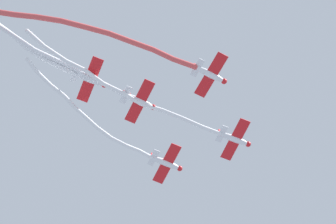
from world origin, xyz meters
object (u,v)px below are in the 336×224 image
(airplane_slot, at_px, (139,101))
(airplane_trail, at_px, (90,79))
(airplane_lead, at_px, (235,139))
(airplane_left_wing, at_px, (167,163))
(airplane_right_wing, at_px, (211,75))

(airplane_slot, height_order, airplane_trail, airplane_trail)
(airplane_lead, relative_size, airplane_left_wing, 1.01)
(airplane_lead, height_order, airplane_slot, airplane_lead)
(airplane_lead, height_order, airplane_right_wing, airplane_right_wing)
(airplane_left_wing, height_order, airplane_right_wing, airplane_right_wing)
(airplane_right_wing, height_order, airplane_slot, airplane_right_wing)
(airplane_right_wing, distance_m, airplane_slot, 11.42)
(airplane_left_wing, relative_size, airplane_trail, 1.00)
(airplane_left_wing, xyz_separation_m, airplane_slot, (10.48, -4.51, 0.20))
(airplane_left_wing, height_order, airplane_slot, airplane_slot)
(airplane_right_wing, relative_size, airplane_trail, 0.99)
(airplane_right_wing, relative_size, airplane_slot, 0.99)
(airplane_slot, bearing_deg, airplane_trail, 178.12)
(airplane_lead, height_order, airplane_trail, airplane_trail)
(airplane_lead, xyz_separation_m, airplane_right_wing, (10.48, -4.51, 0.30))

